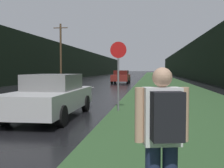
# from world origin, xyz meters

# --- Properties ---
(grass_verge) EXTENTS (6.00, 240.00, 0.02)m
(grass_verge) POSITION_xyz_m (6.56, 40.00, 0.01)
(grass_verge) COLOR #33562D
(grass_verge) RESTS_ON ground_plane
(lane_stripe_b) EXTENTS (0.12, 3.00, 0.01)m
(lane_stripe_b) POSITION_xyz_m (0.00, 8.90, 0.00)
(lane_stripe_b) COLOR silver
(lane_stripe_b) RESTS_ON ground_plane
(lane_stripe_c) EXTENTS (0.12, 3.00, 0.01)m
(lane_stripe_c) POSITION_xyz_m (0.00, 15.90, 0.00)
(lane_stripe_c) COLOR silver
(lane_stripe_c) RESTS_ON ground_plane
(lane_stripe_d) EXTENTS (0.12, 3.00, 0.01)m
(lane_stripe_d) POSITION_xyz_m (0.00, 22.90, 0.00)
(lane_stripe_d) COLOR silver
(lane_stripe_d) RESTS_ON ground_plane
(treeline_far_side) EXTENTS (2.00, 140.00, 5.72)m
(treeline_far_side) POSITION_xyz_m (-9.56, 50.00, 2.86)
(treeline_far_side) COLOR black
(treeline_far_side) RESTS_ON ground_plane
(treeline_near_side) EXTENTS (2.00, 140.00, 5.97)m
(treeline_near_side) POSITION_xyz_m (12.56, 50.00, 2.99)
(treeline_near_side) COLOR black
(treeline_near_side) RESTS_ON ground_plane
(utility_pole_far) EXTENTS (1.80, 0.24, 7.25)m
(utility_pole_far) POSITION_xyz_m (-5.89, 33.04, 3.75)
(utility_pole_far) COLOR #4C3823
(utility_pole_far) RESTS_ON ground_plane
(stop_sign) EXTENTS (0.62, 0.07, 2.66)m
(stop_sign) POSITION_xyz_m (3.85, 9.94, 1.60)
(stop_sign) COLOR slate
(stop_sign) RESTS_ON ground_plane
(hitchhiker_with_backpack) EXTENTS (0.55, 0.46, 1.62)m
(hitchhiker_with_backpack) POSITION_xyz_m (5.17, 2.14, 0.93)
(hitchhiker_with_backpack) COLOR #1E2847
(hitchhiker_with_backpack) RESTS_ON ground_plane
(car_passing_near) EXTENTS (1.87, 4.78, 1.44)m
(car_passing_near) POSITION_xyz_m (1.78, 8.30, 0.71)
(car_passing_near) COLOR #BCBCBC
(car_passing_near) RESTS_ON ground_plane
(car_passing_far) EXTENTS (1.95, 4.64, 1.50)m
(car_passing_far) POSITION_xyz_m (1.78, 31.51, 0.77)
(car_passing_far) COLOR maroon
(car_passing_far) RESTS_ON ground_plane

